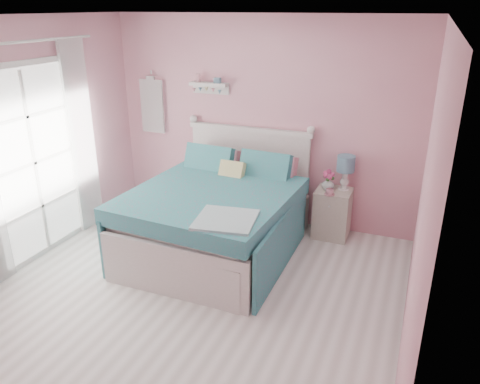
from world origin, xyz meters
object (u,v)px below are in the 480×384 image
Objects in this scene: table_lamp at (346,166)px; nightstand at (332,213)px; teacup at (330,192)px; bed at (218,217)px; vase at (328,184)px.

nightstand is at bearing -143.52° from table_lamp.
teacup is at bearing -97.51° from nightstand.
bed reaches higher than table_lamp.
nightstand is 6.52× the size of teacup.
table_lamp reaches higher than vase.
table_lamp reaches higher than teacup.
nightstand is at bearing 82.49° from teacup.
vase is 1.72× the size of teacup.
table_lamp is at bearing 62.52° from teacup.
vase is at bearing -172.51° from nightstand.
teacup is (1.14, 0.68, 0.23)m from bed.
vase is at bearing 109.75° from teacup.
teacup is at bearing -70.25° from vase.
bed is 23.42× the size of teacup.
table_lamp is at bearing 25.66° from vase.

